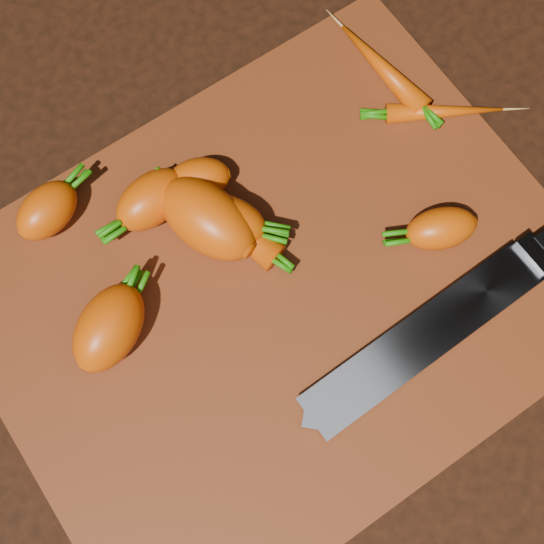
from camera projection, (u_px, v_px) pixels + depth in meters
ground at (278, 293)px, 0.67m from camera, size 2.00×2.00×0.01m
cutting_board at (278, 290)px, 0.66m from camera, size 0.50×0.40×0.01m
carrot_0 at (109, 328)px, 0.61m from camera, size 0.09×0.08×0.05m
carrot_1 at (199, 179)px, 0.66m from camera, size 0.07×0.06×0.04m
carrot_2 at (218, 221)px, 0.64m from camera, size 0.09×0.09×0.05m
carrot_3 at (207, 219)px, 0.64m from camera, size 0.08×0.11×0.06m
carrot_4 at (152, 200)px, 0.65m from camera, size 0.07×0.05×0.04m
carrot_5 at (47, 210)px, 0.65m from camera, size 0.07×0.06×0.04m
carrot_6 at (441, 229)px, 0.65m from camera, size 0.07×0.06×0.04m
carrot_7 at (382, 67)px, 0.71m from camera, size 0.03×0.12×0.02m
carrot_8 at (445, 111)px, 0.69m from camera, size 0.10×0.07×0.02m
carrot_9 at (228, 223)px, 0.65m from camera, size 0.06×0.11×0.03m
knife at (445, 322)px, 0.63m from camera, size 0.38×0.05×0.02m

